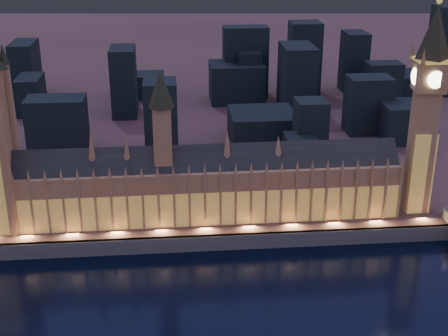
{
  "coord_description": "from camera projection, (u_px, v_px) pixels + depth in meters",
  "views": [
    {
      "loc": [
        -21.06,
        -230.02,
        154.27
      ],
      "look_at": [
        5.0,
        55.0,
        38.0
      ],
      "focal_mm": 50.0,
      "sensor_mm": 36.0,
      "label": 1
    }
  ],
  "objects": [
    {
      "name": "elizabeth_tower",
      "position": [
        428.0,
        94.0,
        311.42
      ],
      "size": [
        18.0,
        18.0,
        113.62
      ],
      "color": "olive",
      "rests_on": "north_bank"
    },
    {
      "name": "embankment_wall",
      "position": [
        217.0,
        242.0,
        308.38
      ],
      "size": [
        2000.0,
        2.5,
        8.0
      ],
      "primitive_type": "cube",
      "color": "#424F4E",
      "rests_on": "ground"
    },
    {
      "name": "north_bank",
      "position": [
        185.0,
        50.0,
        750.32
      ],
      "size": [
        2000.0,
        960.0,
        8.0
      ],
      "primitive_type": "cube",
      "color": "#45372D",
      "rests_on": "ground"
    },
    {
      "name": "city_backdrop",
      "position": [
        235.0,
        83.0,
        492.32
      ],
      "size": [
        468.66,
        215.63,
        86.26
      ],
      "color": "black",
      "rests_on": "north_bank"
    },
    {
      "name": "ground_plane",
      "position": [
        224.0,
        296.0,
        272.06
      ],
      "size": [
        2000.0,
        2000.0,
        0.0
      ],
      "primitive_type": "plane",
      "color": "black",
      "rests_on": "ground"
    },
    {
      "name": "palace_of_westminster",
      "position": [
        202.0,
        185.0,
        318.62
      ],
      "size": [
        202.0,
        21.94,
        78.0
      ],
      "color": "olive",
      "rests_on": "north_bank"
    }
  ]
}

